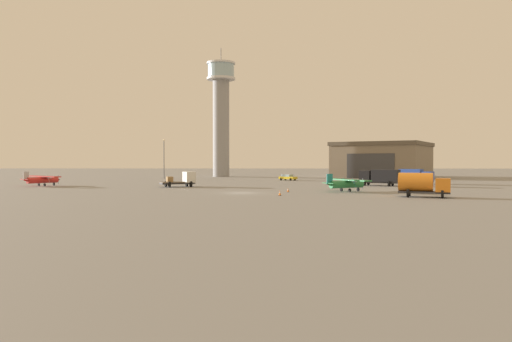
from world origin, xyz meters
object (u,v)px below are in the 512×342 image
object	(u,v)px
truck_box_blue	(415,176)
airplane_red	(42,179)
truck_flatbed_white	(183,179)
traffic_cone_near_right	(280,193)
light_post_east	(164,155)
control_tower	(221,110)
truck_fuel_tanker_orange	(423,184)
airplane_green	(346,183)
car_yellow	(288,177)
traffic_cone_near_left	(288,190)
truck_box_black	(380,177)

from	to	relation	value
truck_box_blue	airplane_red	bearing A→B (deg)	-136.09
truck_flatbed_white	traffic_cone_near_right	bearing A→B (deg)	-78.69
airplane_red	light_post_east	distance (m)	38.45
control_tower	traffic_cone_near_right	xyz separation A→B (m)	(14.26, -71.12, -18.32)
truck_fuel_tanker_orange	truck_flatbed_white	xyz separation A→B (m)	(-33.93, 22.66, -0.39)
airplane_red	control_tower	bearing A→B (deg)	6.48
control_tower	truck_flatbed_white	distance (m)	53.70
airplane_green	light_post_east	distance (m)	62.12
airplane_green	airplane_red	xyz separation A→B (m)	(-51.53, 14.00, -0.01)
truck_box_blue	car_yellow	world-z (taller)	truck_box_blue
light_post_east	truck_fuel_tanker_orange	bearing A→B (deg)	-52.86
airplane_red	truck_box_blue	bearing A→B (deg)	-46.60
light_post_east	traffic_cone_near_left	xyz separation A→B (m)	(28.80, -50.33, -5.52)
control_tower	truck_fuel_tanker_orange	bearing A→B (deg)	-66.46
car_yellow	traffic_cone_near_left	size ratio (longest dim) A/B	7.42
truck_flatbed_white	light_post_east	world-z (taller)	light_post_east
airplane_green	traffic_cone_near_left	size ratio (longest dim) A/B	14.62
truck_fuel_tanker_orange	traffic_cone_near_right	world-z (taller)	truck_fuel_tanker_orange
airplane_green	airplane_red	bearing A→B (deg)	136.80
control_tower	truck_box_black	size ratio (longest dim) A/B	5.02
truck_fuel_tanker_orange	traffic_cone_near_right	distance (m)	17.93
traffic_cone_near_left	truck_fuel_tanker_orange	bearing A→B (deg)	-29.56
airplane_red	truck_flatbed_white	world-z (taller)	airplane_red
control_tower	truck_fuel_tanker_orange	world-z (taller)	control_tower
truck_box_black	truck_box_blue	world-z (taller)	truck_box_black
traffic_cone_near_left	traffic_cone_near_right	bearing A→B (deg)	-101.39
traffic_cone_near_left	control_tower	bearing A→B (deg)	103.72
control_tower	car_yellow	distance (m)	34.89
airplane_red	truck_fuel_tanker_orange	xyz separation A→B (m)	(59.33, -24.15, 0.43)
light_post_east	traffic_cone_near_left	distance (m)	58.25
airplane_red	truck_box_black	xyz separation A→B (m)	(60.43, 2.41, 0.44)
control_tower	light_post_east	size ratio (longest dim) A/B	3.63
airplane_red	light_post_east	bearing A→B (deg)	13.67
control_tower	traffic_cone_near_right	size ratio (longest dim) A/B	50.51
control_tower	truck_box_blue	distance (m)	60.05
truck_box_black	car_yellow	world-z (taller)	truck_box_black
airplane_green	traffic_cone_near_left	bearing A→B (deg)	157.94
airplane_red	truck_box_blue	xyz separation A→B (m)	(69.02, 9.58, 0.37)
car_yellow	truck_box_blue	bearing A→B (deg)	5.03
truck_box_black	truck_flatbed_white	distance (m)	35.25
car_yellow	traffic_cone_near_left	bearing A→B (deg)	-55.06
airplane_green	truck_box_black	bearing A→B (deg)	33.51
truck_box_black	truck_fuel_tanker_orange	world-z (taller)	truck_fuel_tanker_orange
truck_box_black	traffic_cone_near_left	size ratio (longest dim) A/B	12.29
truck_box_blue	truck_flatbed_white	world-z (taller)	truck_box_blue
truck_fuel_tanker_orange	traffic_cone_near_right	bearing A→B (deg)	-166.25
control_tower	traffic_cone_near_left	bearing A→B (deg)	-76.28
truck_box_black	truck_flatbed_white	world-z (taller)	truck_box_black
truck_box_blue	light_post_east	size ratio (longest dim) A/B	0.65
truck_flatbed_white	airplane_green	bearing A→B (deg)	-52.80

